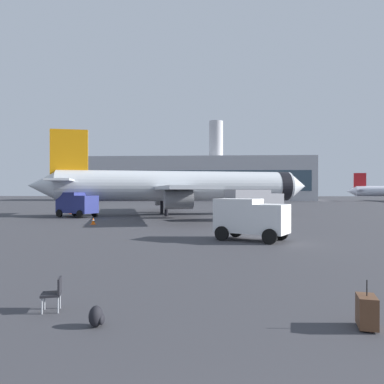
% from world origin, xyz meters
% --- Properties ---
extents(airplane_at_gate, '(35.37, 32.20, 10.50)m').
position_xyz_m(airplane_at_gate, '(-4.57, 44.96, 3.66)').
color(airplane_at_gate, silver).
rests_on(airplane_at_gate, ground).
extents(service_truck, '(5.27, 4.19, 2.90)m').
position_xyz_m(service_truck, '(-16.03, 40.39, 1.61)').
color(service_truck, navy).
rests_on(service_truck, ground).
extents(fuel_truck, '(6.43, 4.93, 3.20)m').
position_xyz_m(fuel_truck, '(4.20, 37.30, 1.77)').
color(fuel_truck, gray).
rests_on(fuel_truck, ground).
extents(cargo_van, '(4.82, 3.91, 2.60)m').
position_xyz_m(cargo_van, '(2.25, 21.16, 1.45)').
color(cargo_van, white).
rests_on(cargo_van, ground).
extents(safety_cone_near, '(0.44, 0.44, 0.60)m').
position_xyz_m(safety_cone_near, '(4.99, 42.95, 0.29)').
color(safety_cone_near, '#F2590C').
rests_on(safety_cone_near, ground).
extents(safety_cone_mid, '(0.44, 0.44, 0.76)m').
position_xyz_m(safety_cone_mid, '(-19.04, 46.31, 0.38)').
color(safety_cone_mid, '#F2590C').
rests_on(safety_cone_mid, ground).
extents(safety_cone_far, '(0.44, 0.44, 0.65)m').
position_xyz_m(safety_cone_far, '(-11.05, 31.23, 0.32)').
color(safety_cone_far, '#F2590C').
rests_on(safety_cone_far, ground).
extents(rolling_suitcase, '(0.53, 0.71, 1.10)m').
position_xyz_m(rolling_suitcase, '(3.37, 6.44, 0.39)').
color(rolling_suitcase, brown).
rests_on(rolling_suitcase, ground).
extents(traveller_backpack, '(0.36, 0.40, 0.48)m').
position_xyz_m(traveller_backpack, '(-2.77, 6.21, 0.23)').
color(traveller_backpack, black).
rests_on(traveller_backpack, ground).
extents(gate_chair, '(0.59, 0.59, 0.86)m').
position_xyz_m(gate_chair, '(-4.21, 7.23, 0.50)').
color(gate_chair, black).
rests_on(gate_chair, ground).
extents(terminal_building, '(73.77, 21.71, 25.35)m').
position_xyz_m(terminal_building, '(-6.58, 116.90, 6.81)').
color(terminal_building, '#B2B2B7').
rests_on(terminal_building, ground).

